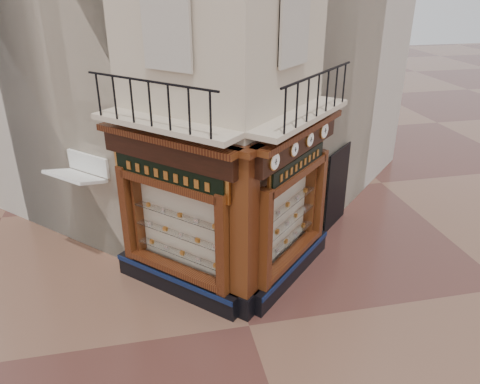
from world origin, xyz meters
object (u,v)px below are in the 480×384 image
object	(u,v)px
clock_b	(294,149)
signboard_right	(298,164)
clock_a	(274,161)
clock_c	(310,139)
awning	(88,260)
corner_pilaster	(245,237)
signboard_left	(168,175)
clock_d	(324,130)

from	to	relation	value
clock_b	signboard_right	distance (m)	0.71
clock_a	clock_c	size ratio (longest dim) A/B	1.08
clock_b	awning	size ratio (longest dim) A/B	0.23
corner_pilaster	signboard_right	bearing A→B (deg)	-10.25
corner_pilaster	clock_a	xyz separation A→B (m)	(0.60, -0.00, 1.67)
signboard_left	clock_c	bearing A→B (deg)	-132.67
corner_pilaster	clock_a	world-z (taller)	corner_pilaster
corner_pilaster	awning	distance (m)	5.08
corner_pilaster	clock_d	size ratio (longest dim) A/B	9.65
clock_c	clock_d	size ratio (longest dim) A/B	0.85
corner_pilaster	clock_b	world-z (taller)	corner_pilaster
clock_a	awning	distance (m)	6.32
clock_b	awning	bearing A→B (deg)	109.26
clock_d	signboard_left	distance (m)	3.87
signboard_left	clock_b	bearing A→B (deg)	-143.75
clock_a	clock_c	world-z (taller)	clock_a
clock_b	clock_c	distance (m)	0.77
clock_a	signboard_right	bearing A→B (deg)	4.76
clock_c	signboard_left	distance (m)	3.25
awning	signboard_right	distance (m)	6.29
awning	signboard_right	bearing A→B (deg)	-155.71
corner_pilaster	signboard_right	xyz separation A→B (m)	(1.46, 1.01, 1.15)
clock_a	clock_b	bearing A→B (deg)	0.00
clock_c	signboard_left	bearing A→B (deg)	137.33
clock_a	clock_b	size ratio (longest dim) A/B	1.14
awning	signboard_right	size ratio (longest dim) A/B	0.75
clock_a	clock_b	xyz separation A→B (m)	(0.61, 0.61, -0.00)
awning	corner_pilaster	bearing A→B (deg)	-173.89
clock_d	clock_c	bearing A→B (deg)	-180.00
clock_a	signboard_right	xyz separation A→B (m)	(0.86, 1.02, -0.52)
clock_d	signboard_right	xyz separation A→B (m)	(-0.85, -0.69, -0.52)
signboard_left	signboard_right	bearing A→B (deg)	-135.00
clock_b	clock_d	xyz separation A→B (m)	(1.10, 1.10, 0.00)
corner_pilaster	clock_a	bearing A→B (deg)	-45.39
clock_b	corner_pilaster	bearing A→B (deg)	161.55
clock_b	signboard_right	world-z (taller)	clock_b
clock_a	clock_d	world-z (taller)	clock_d
awning	clock_c	bearing A→B (deg)	-153.45
clock_d	clock_a	bearing A→B (deg)	-180.00
awning	signboard_left	bearing A→B (deg)	-176.40
clock_c	clock_d	xyz separation A→B (m)	(0.56, 0.56, -0.00)
awning	clock_a	bearing A→B (deg)	-169.75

